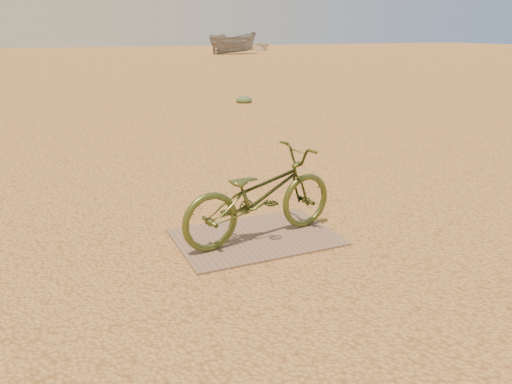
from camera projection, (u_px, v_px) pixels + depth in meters
name	position (u px, v px, depth m)	size (l,w,h in m)	color
ground	(275.00, 260.00, 4.51)	(120.00, 120.00, 0.00)	tan
plywood_board	(256.00, 237.00, 4.98)	(1.56, 1.07, 0.02)	#745C4D
bicycle	(260.00, 195.00, 4.82)	(0.59, 1.68, 0.88)	#455221
boat_mid_right	(233.00, 43.00, 42.06)	(1.71, 4.55, 1.76)	gray
boat_far_right	(254.00, 45.00, 50.80)	(3.44, 4.81, 1.00)	silver
kale_b	(244.00, 103.00, 14.21)	(0.46, 0.46, 0.25)	#556E4C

